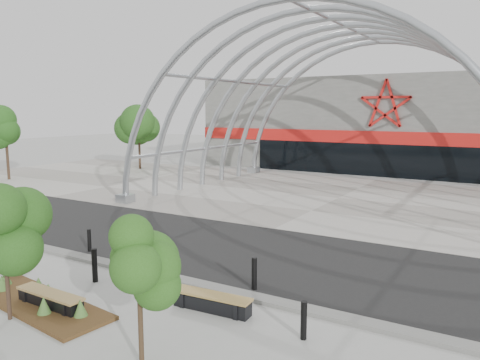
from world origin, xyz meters
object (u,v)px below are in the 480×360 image
street_tree_0 (3,230)px  bollard_2 (139,273)px  bench_1 (212,302)px  street_tree_1 (139,262)px  bench_0 (50,301)px

street_tree_0 → bollard_2: size_ratio=3.49×
bench_1 → bollard_2: 2.77m
street_tree_1 → street_tree_0: bearing=-179.2°
street_tree_1 → bench_0: (-4.02, 0.86, -2.01)m
bench_1 → bollard_2: (-2.75, 0.21, 0.23)m
street_tree_0 → bench_1: street_tree_0 is taller
street_tree_0 → bench_1: (4.11, 3.04, -2.08)m
street_tree_1 → bench_1: bearing=95.3°
street_tree_1 → bollard_2: street_tree_1 is taller
bollard_2 → street_tree_1: bearing=-46.4°
street_tree_0 → bench_0: (0.36, 0.93, -2.08)m
street_tree_1 → bench_0: size_ratio=1.39×
street_tree_0 → bench_0: street_tree_0 is taller
bench_0 → bench_1: size_ratio=1.00×
street_tree_1 → bollard_2: size_ratio=3.38×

